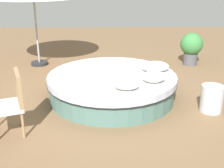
% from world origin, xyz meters
% --- Properties ---
extents(ground_plane, '(16.00, 16.00, 0.00)m').
position_xyz_m(ground_plane, '(0.00, 0.00, 0.00)').
color(ground_plane, brown).
extents(round_bed, '(2.50, 2.50, 0.49)m').
position_xyz_m(round_bed, '(0.00, 0.00, 0.25)').
color(round_bed, '#4C726B').
rests_on(round_bed, ground_plane).
extents(throw_pillow_0, '(0.43, 0.28, 0.17)m').
position_xyz_m(throw_pillow_0, '(0.23, -0.77, 0.57)').
color(throw_pillow_0, beige).
rests_on(throw_pillow_0, round_bed).
extents(throw_pillow_1, '(0.41, 0.29, 0.22)m').
position_xyz_m(throw_pillow_1, '(0.73, -0.44, 0.60)').
color(throw_pillow_1, beige).
rests_on(throw_pillow_1, round_bed).
extents(throw_pillow_2, '(0.55, 0.29, 0.21)m').
position_xyz_m(throw_pillow_2, '(0.86, 0.17, 0.59)').
color(throw_pillow_2, silver).
rests_on(throw_pillow_2, round_bed).
extents(patio_chair, '(0.65, 0.66, 0.98)m').
position_xyz_m(patio_chair, '(-1.53, -1.31, 0.56)').
color(patio_chair, '#997A56').
rests_on(patio_chair, ground_plane).
extents(planter, '(0.59, 0.59, 0.86)m').
position_xyz_m(planter, '(2.14, 2.21, 0.50)').
color(planter, '#4C4C51').
rests_on(planter, ground_plane).
extents(side_table, '(0.39, 0.39, 0.48)m').
position_xyz_m(side_table, '(1.76, -0.62, 0.24)').
color(side_table, '#B7B7BC').
rests_on(side_table, ground_plane).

